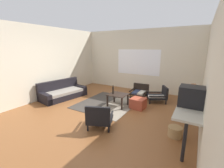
{
  "coord_description": "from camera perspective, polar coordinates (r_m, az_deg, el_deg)",
  "views": [
    {
      "loc": [
        2.45,
        -3.46,
        1.94
      ],
      "look_at": [
        -0.08,
        0.85,
        0.71
      ],
      "focal_mm": 24.14,
      "sensor_mm": 36.0,
      "label": 1
    }
  ],
  "objects": [
    {
      "name": "side_wall_left",
      "position": [
        6.37,
        -23.28,
        7.38
      ],
      "size": [
        0.12,
        6.6,
        2.7
      ],
      "primitive_type": "cube",
      "color": "beige",
      "rests_on": "ground"
    },
    {
      "name": "couch",
      "position": [
        6.22,
        -18.16,
        -3.1
      ],
      "size": [
        1.06,
        1.82,
        0.67
      ],
      "color": "black",
      "rests_on": "ground"
    },
    {
      "name": "ottoman_orange",
      "position": [
        5.01,
        9.86,
        -7.15
      ],
      "size": [
        0.47,
        0.47,
        0.33
      ],
      "primitive_type": "cube",
      "rotation": [
        0.0,
        0.0,
        -0.07
      ],
      "color": "#993D28",
      "rests_on": "ground"
    },
    {
      "name": "armchair_corner",
      "position": [
        5.68,
        17.3,
        -4.04
      ],
      "size": [
        0.82,
        0.78,
        0.57
      ],
      "color": "black",
      "rests_on": "ground"
    },
    {
      "name": "crt_television",
      "position": [
        3.4,
        27.83,
        -4.13
      ],
      "size": [
        0.45,
        0.4,
        0.4
      ],
      "color": "black",
      "rests_on": "console_shelf"
    },
    {
      "name": "wicker_basket",
      "position": [
        3.77,
        22.74,
        -16.33
      ],
      "size": [
        0.3,
        0.3,
        0.23
      ],
      "primitive_type": "cylinder",
      "color": "#9E7A4C",
      "rests_on": "ground"
    },
    {
      "name": "clay_vase",
      "position": [
        3.9,
        28.19,
        -3.04
      ],
      "size": [
        0.21,
        0.21,
        0.35
      ],
      "color": "#A87047",
      "rests_on": "console_shelf"
    },
    {
      "name": "glass_bottle",
      "position": [
        5.04,
        0.38,
        -2.35
      ],
      "size": [
        0.06,
        0.06,
        0.29
      ],
      "color": "black",
      "rests_on": "coffee_table"
    },
    {
      "name": "side_wall_right",
      "position": [
        3.81,
        33.25,
        2.61
      ],
      "size": [
        0.12,
        6.6,
        2.7
      ],
      "primitive_type": "cube",
      "color": "beige",
      "rests_on": "ground"
    },
    {
      "name": "coffee_table",
      "position": [
        5.05,
        2.22,
        -4.72
      ],
      "size": [
        0.61,
        0.54,
        0.42
      ],
      "color": "black",
      "rests_on": "ground"
    },
    {
      "name": "ground_plane",
      "position": [
        4.66,
        -4.47,
        -10.83
      ],
      "size": [
        7.8,
        7.8,
        0.0
      ],
      "primitive_type": "plane",
      "color": "brown"
    },
    {
      "name": "console_shelf",
      "position": [
        3.58,
        27.47,
        -7.93
      ],
      "size": [
        0.48,
        1.73,
        0.79
      ],
      "color": "#B2AD9E",
      "rests_on": "ground"
    },
    {
      "name": "area_rug",
      "position": [
        5.4,
        -1.58,
        -7.2
      ],
      "size": [
        1.84,
        2.12,
        0.01
      ],
      "color": "#38332D",
      "rests_on": "ground"
    },
    {
      "name": "far_wall_with_window",
      "position": [
        6.99,
        9.96,
        8.76
      ],
      "size": [
        5.6,
        0.13,
        2.7
      ],
      "color": "beige",
      "rests_on": "ground"
    },
    {
      "name": "armchair_striped_foreground",
      "position": [
        3.75,
        -4.78,
        -12.56
      ],
      "size": [
        0.77,
        0.77,
        0.63
      ],
      "color": "black",
      "rests_on": "ground"
    },
    {
      "name": "armchair_by_window",
      "position": [
        6.04,
        10.41,
        -2.73
      ],
      "size": [
        0.65,
        0.6,
        0.52
      ],
      "color": "black",
      "rests_on": "ground"
    }
  ]
}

